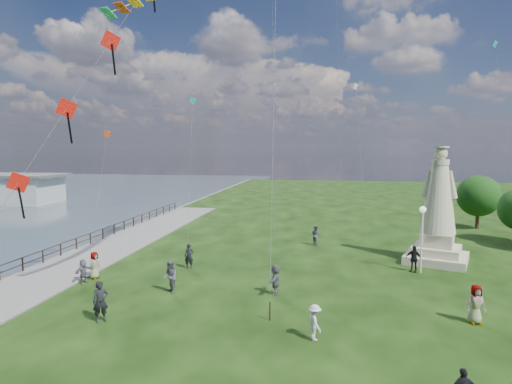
% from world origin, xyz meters
% --- Properties ---
extents(waterfront, '(200.00, 200.00, 1.51)m').
position_xyz_m(waterfront, '(-15.24, 8.99, -0.06)').
color(waterfront, '#364852').
rests_on(waterfront, ground).
extents(statue, '(5.11, 5.11, 8.13)m').
position_xyz_m(statue, '(10.72, 15.15, 3.07)').
color(statue, '#BCB48E').
rests_on(statue, ground).
extents(lamppost, '(0.40, 0.40, 4.34)m').
position_xyz_m(lamppost, '(9.04, 12.10, 3.13)').
color(lamppost, silver).
rests_on(lamppost, ground).
extents(tree_row, '(6.22, 13.11, 5.33)m').
position_xyz_m(tree_row, '(18.86, 24.15, 3.11)').
color(tree_row, '#382314').
rests_on(tree_row, ground).
extents(person_0, '(0.83, 0.78, 1.90)m').
position_xyz_m(person_0, '(-7.23, 1.59, 0.95)').
color(person_0, black).
rests_on(person_0, ground).
extents(person_1, '(1.00, 1.04, 1.84)m').
position_xyz_m(person_1, '(-5.47, 5.84, 0.92)').
color(person_1, '#595960').
rests_on(person_1, ground).
extents(person_2, '(0.88, 1.10, 1.51)m').
position_xyz_m(person_2, '(2.62, 1.33, 0.75)').
color(person_2, silver).
rests_on(person_2, ground).
extents(person_4, '(0.98, 0.72, 1.82)m').
position_xyz_m(person_4, '(9.84, 4.24, 0.91)').
color(person_4, '#595960').
rests_on(person_4, ground).
extents(person_5, '(0.97, 1.45, 1.44)m').
position_xyz_m(person_5, '(-11.19, 6.64, 0.72)').
color(person_5, '#595960').
rests_on(person_5, ground).
extents(person_6, '(0.65, 0.47, 1.66)m').
position_xyz_m(person_6, '(-5.98, 10.69, 0.83)').
color(person_6, black).
rests_on(person_6, ground).
extents(person_7, '(0.89, 0.93, 1.64)m').
position_xyz_m(person_7, '(2.17, 19.06, 0.82)').
color(person_7, '#595960').
rests_on(person_7, ground).
extents(person_9, '(1.14, 0.94, 1.73)m').
position_xyz_m(person_9, '(8.64, 12.34, 0.87)').
color(person_9, black).
rests_on(person_9, ground).
extents(person_10, '(0.66, 0.91, 1.69)m').
position_xyz_m(person_10, '(-10.99, 7.55, 0.85)').
color(person_10, '#595960').
rests_on(person_10, ground).
extents(person_11, '(0.73, 1.58, 1.68)m').
position_xyz_m(person_11, '(0.32, 6.57, 0.84)').
color(person_11, '#595960').
rests_on(person_11, ground).
extents(red_kite_train, '(9.13, 9.35, 20.94)m').
position_xyz_m(red_kite_train, '(-8.09, 4.58, 12.94)').
color(red_kite_train, black).
rests_on(red_kite_train, ground).
extents(small_kites, '(33.37, 13.96, 28.64)m').
position_xyz_m(small_kites, '(0.53, 22.17, 14.40)').
color(small_kites, teal).
rests_on(small_kites, ground).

